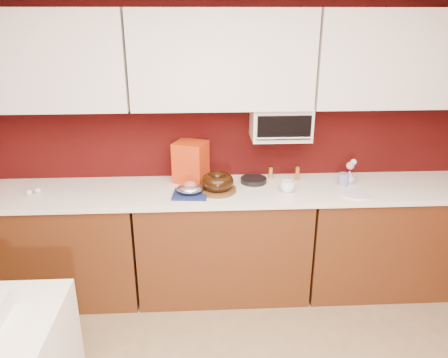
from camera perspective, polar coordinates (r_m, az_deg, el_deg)
name	(u,v)px	position (r m, az deg, el deg)	size (l,w,h in m)	color
wall_back	(221,134)	(3.53, -0.37, 5.86)	(4.00, 0.02, 2.50)	#3A0908
base_cabinet_left	(55,247)	(3.74, -21.20, -8.32)	(1.31, 0.58, 0.86)	#552A11
base_cabinet_center	(223,243)	(3.55, -0.10, -8.35)	(1.31, 0.58, 0.86)	#552A11
base_cabinet_right	(385,239)	(3.85, 20.31, -7.32)	(1.31, 0.58, 0.86)	#552A11
countertop	(223,191)	(3.36, -0.11, -1.63)	(4.00, 0.62, 0.04)	white
upper_cabinet_left	(34,61)	(3.46, -23.60, 14.00)	(1.31, 0.33, 0.70)	white
upper_cabinet_center	(222,60)	(3.26, -0.25, 15.34)	(1.31, 0.33, 0.70)	white
upper_cabinet_right	(403,59)	(3.58, 22.31, 14.35)	(1.31, 0.33, 0.70)	white
toaster_oven	(280,123)	(3.41, 7.38, 7.32)	(0.45, 0.30, 0.25)	white
toaster_oven_door	(284,128)	(3.26, 7.87, 6.65)	(0.40, 0.02, 0.18)	black
toaster_oven_handle	(284,138)	(3.26, 7.85, 5.31)	(0.02, 0.02, 0.42)	silver
cake_base	(217,190)	(3.30, -0.86, -1.43)	(0.28, 0.28, 0.03)	brown
bundt_cake	(217,182)	(3.27, -0.86, -0.35)	(0.24, 0.24, 0.10)	black
navy_towel	(190,194)	(3.24, -4.44, -1.99)	(0.25, 0.21, 0.02)	navy
foil_ham_nest	(190,189)	(3.22, -4.46, -1.25)	(0.20, 0.16, 0.07)	silver
roasted_ham	(190,185)	(3.21, -4.48, -0.84)	(0.10, 0.08, 0.06)	#B75853
pandoro_box	(191,162)	(3.47, -4.35, 2.26)	(0.24, 0.22, 0.32)	#AB160B
dark_pan	(254,180)	(3.48, 3.88, -0.15)	(0.21, 0.21, 0.04)	black
coffee_mug	(288,185)	(3.31, 8.30, -0.84)	(0.09, 0.09, 0.10)	white
blue_jar	(343,179)	(3.54, 15.34, -0.01)	(0.08, 0.08, 0.09)	navy
flower_vase	(349,177)	(3.58, 16.02, 0.32)	(0.08, 0.08, 0.11)	#B2BACA
flower_pink	(350,166)	(3.55, 16.17, 1.68)	(0.06, 0.06, 0.06)	pink
flower_blue	(353,162)	(3.57, 16.56, 2.13)	(0.05, 0.05, 0.05)	#9BD4F8
china_plate	(355,194)	(3.39, 16.72, -1.85)	(0.22, 0.22, 0.01)	white
amber_bottle	(271,173)	(3.57, 6.11, 0.76)	(0.03, 0.03, 0.09)	olive
egg_left	(29,192)	(3.55, -24.14, -1.61)	(0.05, 0.04, 0.04)	silver
egg_right	(38,190)	(3.55, -23.15, -1.38)	(0.05, 0.04, 0.04)	silver
amber_bottle_tall	(297,174)	(3.56, 9.55, 0.70)	(0.03, 0.03, 0.11)	brown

